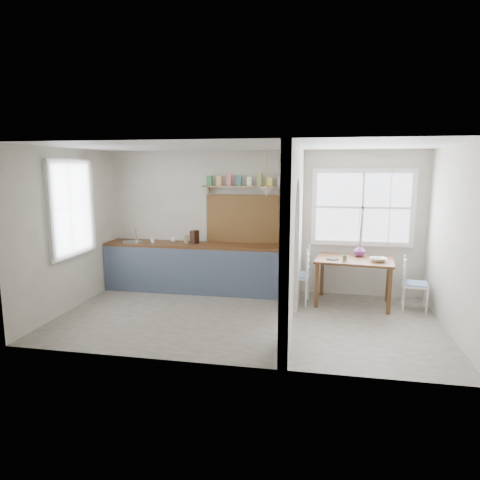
% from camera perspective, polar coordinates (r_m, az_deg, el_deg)
% --- Properties ---
extents(floor, '(5.80, 3.20, 0.01)m').
position_cam_1_polar(floor, '(6.69, 0.82, -10.40)').
color(floor, gray).
rests_on(floor, ground).
extents(ceiling, '(5.80, 3.20, 0.01)m').
position_cam_1_polar(ceiling, '(6.29, 0.88, 12.43)').
color(ceiling, beige).
rests_on(ceiling, walls).
extents(walls, '(5.81, 3.21, 2.60)m').
position_cam_1_polar(walls, '(6.37, 0.85, 0.66)').
color(walls, beige).
rests_on(walls, floor).
extents(partition, '(0.12, 3.20, 2.60)m').
position_cam_1_polar(partition, '(6.32, 7.22, 1.90)').
color(partition, beige).
rests_on(partition, floor).
extents(kitchen_window, '(0.10, 1.16, 1.50)m').
position_cam_1_polar(kitchen_window, '(7.37, -21.75, 3.95)').
color(kitchen_window, white).
rests_on(kitchen_window, walls).
extents(nook_window, '(1.76, 0.10, 1.30)m').
position_cam_1_polar(nook_window, '(7.82, 16.03, 4.18)').
color(nook_window, white).
rests_on(nook_window, walls).
extents(counter, '(3.50, 0.60, 0.90)m').
position_cam_1_polar(counter, '(8.05, -5.49, -3.59)').
color(counter, '#482818').
rests_on(counter, floor).
extents(sink, '(0.40, 0.40, 0.02)m').
position_cam_1_polar(sink, '(8.39, -14.15, -0.27)').
color(sink, '#B7BAC5').
rests_on(sink, counter).
extents(backsplash, '(1.65, 0.03, 0.90)m').
position_cam_1_polar(backsplash, '(7.93, 1.34, 2.81)').
color(backsplash, brown).
rests_on(backsplash, walls).
extents(shelf, '(1.75, 0.20, 0.21)m').
position_cam_1_polar(shelf, '(7.79, 1.26, 7.55)').
color(shelf, olive).
rests_on(shelf, walls).
extents(pendant_lamp, '(0.26, 0.26, 0.16)m').
position_cam_1_polar(pendant_lamp, '(7.41, 3.55, 6.43)').
color(pendant_lamp, beige).
rests_on(pendant_lamp, ceiling).
extents(utensil_rail, '(0.02, 0.50, 0.02)m').
position_cam_1_polar(utensil_rail, '(7.16, 6.92, 2.81)').
color(utensil_rail, '#B7BAC5').
rests_on(utensil_rail, partition).
extents(dining_table, '(1.35, 0.98, 0.78)m').
position_cam_1_polar(dining_table, '(7.49, 14.87, -5.39)').
color(dining_table, '#482818').
rests_on(dining_table, floor).
extents(chair_left, '(0.47, 0.47, 0.97)m').
position_cam_1_polar(chair_left, '(7.38, 7.42, -4.60)').
color(chair_left, silver).
rests_on(chair_left, floor).
extents(chair_right, '(0.44, 0.44, 0.85)m').
position_cam_1_polar(chair_right, '(7.56, 22.32, -5.40)').
color(chair_right, silver).
rests_on(chair_right, floor).
extents(kettle, '(0.22, 0.20, 0.23)m').
position_cam_1_polar(kettle, '(7.62, 6.00, -0.07)').
color(kettle, silver).
rests_on(kettle, counter).
extents(mug_a, '(0.13, 0.13, 0.10)m').
position_cam_1_polar(mug_a, '(8.16, -11.56, -0.04)').
color(mug_a, silver).
rests_on(mug_a, counter).
extents(mug_b, '(0.13, 0.13, 0.08)m').
position_cam_1_polar(mug_b, '(8.18, -8.82, 0.02)').
color(mug_b, white).
rests_on(mug_b, counter).
extents(knife_block, '(0.15, 0.18, 0.24)m').
position_cam_1_polar(knife_block, '(7.97, -6.09, 0.41)').
color(knife_block, '#341C10').
rests_on(knife_block, counter).
extents(jar, '(0.11, 0.11, 0.14)m').
position_cam_1_polar(jar, '(8.02, -7.19, 0.07)').
color(jar, '#908C5F').
rests_on(jar, counter).
extents(towel_magenta, '(0.02, 0.03, 0.59)m').
position_cam_1_polar(towel_magenta, '(7.47, 6.54, -6.10)').
color(towel_magenta, '#C1224B').
rests_on(towel_magenta, counter).
extents(towel_orange, '(0.02, 0.03, 0.51)m').
position_cam_1_polar(towel_orange, '(7.43, 6.51, -6.39)').
color(towel_orange, '#BD4914').
rests_on(towel_orange, counter).
extents(bowl, '(0.32, 0.32, 0.06)m').
position_cam_1_polar(bowl, '(7.31, 17.97, -2.50)').
color(bowl, white).
rests_on(bowl, dining_table).
extents(table_cup, '(0.12, 0.12, 0.09)m').
position_cam_1_polar(table_cup, '(7.25, 13.81, -2.29)').
color(table_cup, gray).
rests_on(table_cup, dining_table).
extents(plate, '(0.24, 0.24, 0.02)m').
position_cam_1_polar(plate, '(7.30, 12.24, -2.46)').
color(plate, black).
rests_on(plate, dining_table).
extents(vase, '(0.24, 0.24, 0.21)m').
position_cam_1_polar(vase, '(7.63, 15.65, -1.35)').
color(vase, '#6C3376').
rests_on(vase, dining_table).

